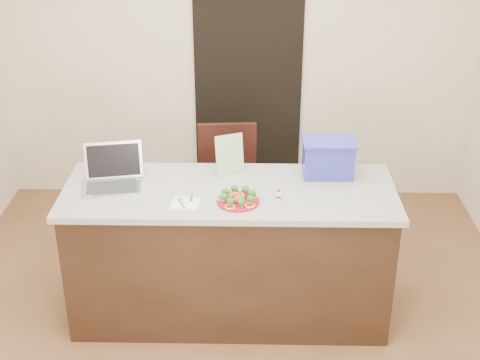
{
  "coord_description": "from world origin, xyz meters",
  "views": [
    {
      "loc": [
        0.14,
        -3.41,
        2.81
      ],
      "look_at": [
        0.07,
        0.2,
        1.01
      ],
      "focal_mm": 50.0,
      "sensor_mm": 36.0,
      "label": 1
    }
  ],
  "objects_px": {
    "island": "(230,252)",
    "plate": "(238,201)",
    "napkin": "(185,203)",
    "blue_box": "(328,157)",
    "laptop": "(113,174)",
    "chair": "(227,182)",
    "yogurt_bottle": "(279,196)"
  },
  "relations": [
    {
      "from": "plate",
      "to": "napkin",
      "type": "height_order",
      "value": "plate"
    },
    {
      "from": "plate",
      "to": "laptop",
      "type": "height_order",
      "value": "laptop"
    },
    {
      "from": "napkin",
      "to": "blue_box",
      "type": "bearing_deg",
      "value": 25.46
    },
    {
      "from": "island",
      "to": "blue_box",
      "type": "bearing_deg",
      "value": 19.96
    },
    {
      "from": "island",
      "to": "chair",
      "type": "xyz_separation_m",
      "value": [
        -0.05,
        0.81,
        0.1
      ]
    },
    {
      "from": "plate",
      "to": "laptop",
      "type": "relative_size",
      "value": 0.65
    },
    {
      "from": "napkin",
      "to": "yogurt_bottle",
      "type": "bearing_deg",
      "value": 6.62
    },
    {
      "from": "plate",
      "to": "blue_box",
      "type": "relative_size",
      "value": 0.76
    },
    {
      "from": "yogurt_bottle",
      "to": "plate",
      "type": "bearing_deg",
      "value": -170.67
    },
    {
      "from": "island",
      "to": "laptop",
      "type": "distance_m",
      "value": 0.9
    },
    {
      "from": "island",
      "to": "napkin",
      "type": "bearing_deg",
      "value": -142.98
    },
    {
      "from": "plate",
      "to": "yogurt_bottle",
      "type": "relative_size",
      "value": 4.08
    },
    {
      "from": "chair",
      "to": "island",
      "type": "bearing_deg",
      "value": -90.42
    },
    {
      "from": "island",
      "to": "laptop",
      "type": "height_order",
      "value": "laptop"
    },
    {
      "from": "blue_box",
      "to": "plate",
      "type": "bearing_deg",
      "value": -145.66
    },
    {
      "from": "laptop",
      "to": "napkin",
      "type": "bearing_deg",
      "value": -38.66
    },
    {
      "from": "island",
      "to": "napkin",
      "type": "xyz_separation_m",
      "value": [
        -0.25,
        -0.19,
        0.46
      ]
    },
    {
      "from": "laptop",
      "to": "blue_box",
      "type": "relative_size",
      "value": 1.18
    },
    {
      "from": "island",
      "to": "blue_box",
      "type": "height_order",
      "value": "blue_box"
    },
    {
      "from": "island",
      "to": "plate",
      "type": "height_order",
      "value": "plate"
    },
    {
      "from": "yogurt_bottle",
      "to": "chair",
      "type": "distance_m",
      "value": 1.08
    },
    {
      "from": "plate",
      "to": "laptop",
      "type": "bearing_deg",
      "value": 163.94
    },
    {
      "from": "plate",
      "to": "blue_box",
      "type": "xyz_separation_m",
      "value": [
        0.57,
        0.39,
        0.11
      ]
    },
    {
      "from": "blue_box",
      "to": "chair",
      "type": "xyz_separation_m",
      "value": [
        -0.67,
        0.59,
        -0.48
      ]
    },
    {
      "from": "napkin",
      "to": "laptop",
      "type": "distance_m",
      "value": 0.54
    },
    {
      "from": "chair",
      "to": "plate",
      "type": "bearing_deg",
      "value": -87.66
    },
    {
      "from": "yogurt_bottle",
      "to": "laptop",
      "type": "bearing_deg",
      "value": 169.73
    },
    {
      "from": "island",
      "to": "laptop",
      "type": "relative_size",
      "value": 5.21
    },
    {
      "from": "plate",
      "to": "blue_box",
      "type": "distance_m",
      "value": 0.7
    },
    {
      "from": "island",
      "to": "napkin",
      "type": "height_order",
      "value": "napkin"
    },
    {
      "from": "plate",
      "to": "yogurt_bottle",
      "type": "bearing_deg",
      "value": 9.33
    },
    {
      "from": "yogurt_bottle",
      "to": "laptop",
      "type": "xyz_separation_m",
      "value": [
        -1.03,
        0.19,
        0.04
      ]
    }
  ]
}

